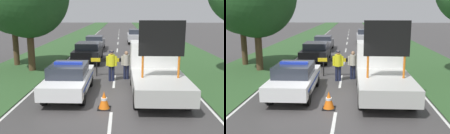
% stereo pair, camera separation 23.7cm
% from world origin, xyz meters
% --- Properties ---
extents(ground_plane, '(160.00, 160.00, 0.00)m').
position_xyz_m(ground_plane, '(0.00, 0.00, 0.00)').
color(ground_plane, '#3D3A3A').
extents(lane_markings, '(7.81, 60.96, 0.01)m').
position_xyz_m(lane_markings, '(0.00, 14.31, 0.00)').
color(lane_markings, silver).
rests_on(lane_markings, ground).
extents(grass_verge_left, '(4.46, 120.00, 0.03)m').
position_xyz_m(grass_verge_left, '(-6.19, 20.00, 0.01)').
color(grass_verge_left, '#2D5128').
rests_on(grass_verge_left, ground).
extents(grass_verge_right, '(4.46, 120.00, 0.03)m').
position_xyz_m(grass_verge_right, '(6.19, 20.00, 0.01)').
color(grass_verge_right, '#2D5128').
rests_on(grass_verge_right, ground).
extents(police_car, '(1.79, 4.57, 1.54)m').
position_xyz_m(police_car, '(-1.98, 0.69, 0.76)').
color(police_car, white).
rests_on(police_car, ground).
extents(work_truck, '(2.25, 5.25, 3.39)m').
position_xyz_m(work_truck, '(1.98, 1.13, 1.08)').
color(work_truck, white).
rests_on(work_truck, ground).
extents(road_barrier, '(3.27, 0.08, 1.08)m').
position_xyz_m(road_barrier, '(0.25, 4.18, 0.90)').
color(road_barrier, black).
rests_on(road_barrier, ground).
extents(police_officer, '(0.60, 0.38, 1.67)m').
position_xyz_m(police_officer, '(-0.15, 3.14, 0.99)').
color(police_officer, '#191E38').
rests_on(police_officer, ground).
extents(pedestrian_civilian, '(0.57, 0.36, 1.59)m').
position_xyz_m(pedestrian_civilian, '(0.66, 3.58, 0.93)').
color(pedestrian_civilian, '#191E38').
rests_on(pedestrian_civilian, ground).
extents(traffic_cone_near_police, '(0.51, 0.51, 0.70)m').
position_xyz_m(traffic_cone_near_police, '(-0.29, -1.09, 0.35)').
color(traffic_cone_near_police, black).
rests_on(traffic_cone_near_police, ground).
extents(traffic_cone_centre_front, '(0.47, 0.47, 0.65)m').
position_xyz_m(traffic_cone_centre_front, '(2.50, 5.36, 0.32)').
color(traffic_cone_centre_front, black).
rests_on(traffic_cone_centre_front, ground).
extents(traffic_cone_near_truck, '(0.50, 0.50, 0.68)m').
position_xyz_m(traffic_cone_near_truck, '(-2.88, 4.12, 0.34)').
color(traffic_cone_near_truck, black).
rests_on(traffic_cone_near_truck, ground).
extents(traffic_cone_behind_barrier, '(0.35, 0.35, 0.49)m').
position_xyz_m(traffic_cone_behind_barrier, '(-2.50, 4.89, 0.24)').
color(traffic_cone_behind_barrier, black).
rests_on(traffic_cone_behind_barrier, ground).
extents(queued_car_sedan_black, '(1.91, 4.65, 1.47)m').
position_xyz_m(queued_car_sedan_black, '(-2.09, 8.75, 0.79)').
color(queued_car_sedan_black, black).
rests_on(queued_car_sedan_black, ground).
extents(queued_car_suv_grey, '(1.78, 4.26, 1.39)m').
position_xyz_m(queued_car_suv_grey, '(-2.22, 15.06, 0.74)').
color(queued_car_suv_grey, slate).
rests_on(queued_car_suv_grey, ground).
extents(queued_car_sedan_silver, '(1.81, 4.18, 1.66)m').
position_xyz_m(queued_car_sedan_silver, '(2.08, 20.68, 0.85)').
color(queued_car_sedan_silver, '#B2B2B7').
rests_on(queued_car_sedan_silver, ground).
extents(roadside_tree_near_right, '(3.67, 3.67, 6.04)m').
position_xyz_m(roadside_tree_near_right, '(-6.99, 7.21, 4.09)').
color(roadside_tree_near_right, '#4C3823').
rests_on(roadside_tree_near_right, ground).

